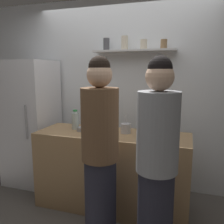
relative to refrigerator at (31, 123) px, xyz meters
The scene contains 10 objects.
back_wall_assembly 1.44m from the refrigerator, 16.89° to the left, with size 4.80×0.32×2.60m.
refrigerator is the anchor object (origin of this frame).
counter 1.44m from the refrigerator, 12.66° to the right, with size 1.78×0.60×0.92m, color #9E7A51.
baking_pan 1.13m from the refrigerator, 13.23° to the right, with size 0.34×0.24×0.05m, color gray.
utensil_holder 1.51m from the refrigerator, ahead, with size 0.12×0.12×0.22m.
wine_bottle_green_glass 1.79m from the refrigerator, ahead, with size 0.07×0.07×0.33m.
wine_bottle_amber_glass 1.83m from the refrigerator, 14.25° to the right, with size 0.07×0.07×0.29m.
water_bottle_plastic 0.89m from the refrigerator, 16.47° to the right, with size 0.08×0.08×0.24m.
person_grey_hoodie 2.18m from the refrigerator, 26.88° to the right, with size 0.34×0.34×1.75m.
person_brown_jacket 1.68m from the refrigerator, 32.44° to the right, with size 0.34×0.34×1.76m.
Camera 1 is at (0.85, -1.99, 1.64)m, focal length 38.04 mm.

